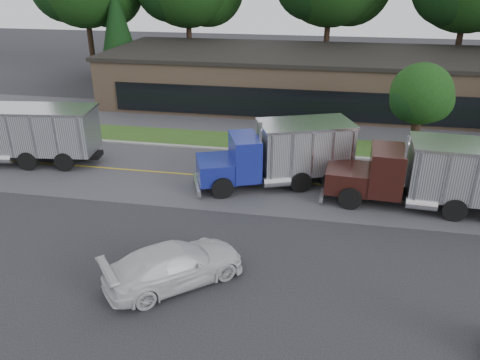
# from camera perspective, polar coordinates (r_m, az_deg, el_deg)

# --- Properties ---
(ground) EXTENTS (140.00, 140.00, 0.00)m
(ground) POSITION_cam_1_polar(r_m,az_deg,el_deg) (18.35, -5.30, -11.27)
(ground) COLOR #37373D
(ground) RESTS_ON ground
(road) EXTENTS (60.00, 8.00, 0.02)m
(road) POSITION_cam_1_polar(r_m,az_deg,el_deg) (25.97, -0.02, 0.18)
(road) COLOR #545459
(road) RESTS_ON ground
(center_line) EXTENTS (60.00, 0.12, 0.01)m
(center_line) POSITION_cam_1_polar(r_m,az_deg,el_deg) (25.97, -0.02, 0.18)
(center_line) COLOR gold
(center_line) RESTS_ON ground
(curb) EXTENTS (60.00, 0.30, 0.12)m
(curb) POSITION_cam_1_polar(r_m,az_deg,el_deg) (29.79, 1.46, 3.45)
(curb) COLOR #9E9E99
(curb) RESTS_ON ground
(grass_verge) EXTENTS (60.00, 3.40, 0.03)m
(grass_verge) POSITION_cam_1_polar(r_m,az_deg,el_deg) (31.45, 1.99, 4.61)
(grass_verge) COLOR #2F4E1A
(grass_verge) RESTS_ON ground
(far_parking) EXTENTS (60.00, 7.00, 0.02)m
(far_parking) POSITION_cam_1_polar(r_m,az_deg,el_deg) (36.15, 3.21, 7.26)
(far_parking) COLOR #545459
(far_parking) RESTS_ON ground
(strip_mall) EXTENTS (32.00, 12.00, 4.00)m
(strip_mall) POSITION_cam_1_polar(r_m,az_deg,el_deg) (41.25, 7.23, 12.15)
(strip_mall) COLOR #8B6E55
(strip_mall) RESTS_ON ground
(evergreen_left) EXTENTS (4.27, 4.27, 9.69)m
(evergreen_left) POSITION_cam_1_polar(r_m,az_deg,el_deg) (49.01, -14.73, 17.46)
(evergreen_left) COLOR #382619
(evergreen_left) RESTS_ON ground
(tree_verge) EXTENTS (3.94, 3.71, 5.62)m
(tree_verge) POSITION_cam_1_polar(r_m,az_deg,el_deg) (30.69, 21.28, 9.44)
(tree_verge) COLOR #382619
(tree_verge) RESTS_ON ground
(dump_truck_red) EXTENTS (10.56, 3.78, 3.36)m
(dump_truck_red) POSITION_cam_1_polar(r_m,az_deg,el_deg) (30.42, -25.19, 5.16)
(dump_truck_red) COLOR black
(dump_truck_red) RESTS_ON ground
(dump_truck_blue) EXTENTS (8.47, 5.22, 3.36)m
(dump_truck_blue) POSITION_cam_1_polar(r_m,az_deg,el_deg) (24.80, 5.37, 3.38)
(dump_truck_blue) COLOR black
(dump_truck_blue) RESTS_ON ground
(dump_truck_maroon) EXTENTS (9.56, 3.20, 3.36)m
(dump_truck_maroon) POSITION_cam_1_polar(r_m,az_deg,el_deg) (24.04, 23.15, 0.74)
(dump_truck_maroon) COLOR black
(dump_truck_maroon) RESTS_ON ground
(rally_car) EXTENTS (5.33, 5.05, 1.52)m
(rally_car) POSITION_cam_1_polar(r_m,az_deg,el_deg) (17.59, -7.97, -10.16)
(rally_car) COLOR silver
(rally_car) RESTS_ON ground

